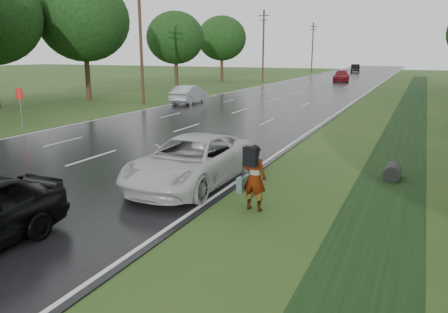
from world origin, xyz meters
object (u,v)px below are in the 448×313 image
pedestrian (253,177)px  white_pickup (191,161)px  silver_sedan (189,94)px  road_sign (20,100)px

pedestrian → white_pickup: 3.00m
white_pickup → pedestrian: bearing=-26.1°
white_pickup → silver_sedan: bearing=119.7°
road_sign → white_pickup: bearing=-21.6°
silver_sedan → pedestrian: bearing=118.5°
pedestrian → white_pickup: (-2.68, 1.34, -0.14)m
pedestrian → silver_sedan: 25.78m
silver_sedan → white_pickup: bearing=114.7°
road_sign → pedestrian: bearing=-22.4°
road_sign → white_pickup: 15.07m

